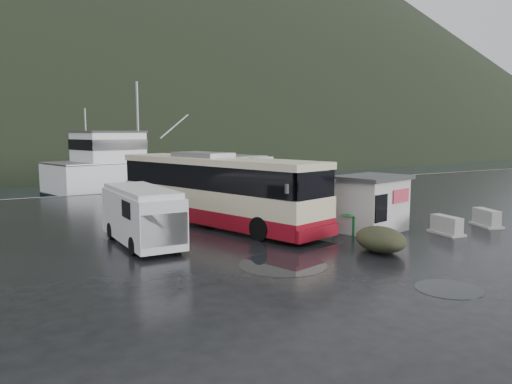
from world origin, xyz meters
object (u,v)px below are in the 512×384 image
white_van (142,244)px  ticket_kiosk (371,231)px  waste_bin_right (354,234)px  coach_bus (217,224)px  dome_tent (380,251)px  fishing_trawler (167,178)px  jersey_barrier_a (446,234)px  jersey_barrier_b (486,226)px  waste_bin_left (383,228)px

white_van → ticket_kiosk: (10.18, -2.69, 0.00)m
waste_bin_right → ticket_kiosk: 1.07m
ticket_kiosk → waste_bin_right: bearing=167.4°
coach_bus → dome_tent: 8.95m
white_van → waste_bin_right: bearing=-16.9°
coach_bus → fishing_trawler: fishing_trawler is taller
waste_bin_right → ticket_kiosk: (1.07, 0.03, 0.00)m
waste_bin_right → fishing_trawler: fishing_trawler is taller
coach_bus → dome_tent: coach_bus is taller
jersey_barrier_a → jersey_barrier_b: (3.28, 0.30, 0.00)m
waste_bin_left → jersey_barrier_b: 5.25m
ticket_kiosk → coach_bus: bearing=122.9°
white_van → waste_bin_left: bearing=-12.1°
coach_bus → jersey_barrier_b: size_ratio=7.54×
coach_bus → jersey_barrier_b: 13.42m
white_van → dome_tent: size_ratio=2.32×
dome_tent → ticket_kiosk: 4.05m
waste_bin_left → dome_tent: size_ratio=0.62×
white_van → waste_bin_right: size_ratio=4.48×
dome_tent → fishing_trawler: size_ratio=0.09×
dome_tent → ticket_kiosk: (2.47, 3.21, 0.00)m
jersey_barrier_a → jersey_barrier_b: bearing=5.3°
waste_bin_right → dome_tent: bearing=-113.7°
ticket_kiosk → jersey_barrier_a: 3.37m
waste_bin_right → dome_tent: (-1.39, -3.18, 0.00)m
coach_bus → waste_bin_right: coach_bus is taller
white_van → waste_bin_left: size_ratio=3.76×
coach_bus → ticket_kiosk: coach_bus is taller
dome_tent → jersey_barrier_b: size_ratio=1.45×
coach_bus → jersey_barrier_a: size_ratio=7.70×
coach_bus → waste_bin_right: bearing=-65.2°
waste_bin_right → waste_bin_left: bearing=9.6°
waste_bin_right → coach_bus: bearing=130.7°
dome_tent → jersey_barrier_a: bearing=11.0°
coach_bus → fishing_trawler: size_ratio=0.48×
dome_tent → ticket_kiosk: size_ratio=0.73×
waste_bin_right → fishing_trawler: (1.72, 30.03, 0.00)m
waste_bin_left → ticket_kiosk: (-1.06, -0.33, 0.00)m
waste_bin_right → jersey_barrier_a: size_ratio=0.77×
ticket_kiosk → fishing_trawler: (0.65, 30.00, 0.00)m
coach_bus → fishing_trawler: 25.58m
waste_bin_left → jersey_barrier_a: 2.95m
waste_bin_right → jersey_barrier_a: waste_bin_right is taller
jersey_barrier_b → fishing_trawler: bearing=99.2°
waste_bin_left → coach_bus: bearing=143.8°
dome_tent → jersey_barrier_a: (4.99, 0.97, 0.00)m
fishing_trawler → ticket_kiosk: bearing=-105.5°
coach_bus → jersey_barrier_b: coach_bus is taller
waste_bin_left → dome_tent: bearing=-135.0°
white_van → dome_tent: 9.71m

